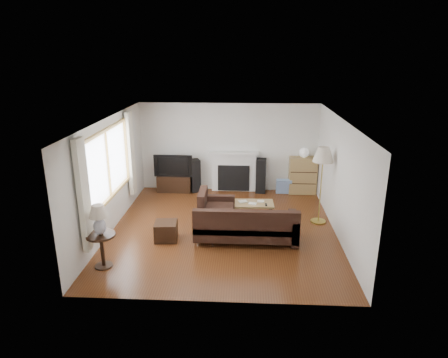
# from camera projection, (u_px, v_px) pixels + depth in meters

# --- Properties ---
(room) EXTENTS (5.10, 5.60, 2.54)m
(room) POSITION_uv_depth(u_px,v_px,m) (223.00, 177.00, 8.67)
(room) COLOR #562B13
(room) RESTS_ON ground
(window) EXTENTS (0.12, 2.74, 1.54)m
(window) POSITION_uv_depth(u_px,v_px,m) (108.00, 164.00, 8.52)
(window) COLOR olive
(window) RESTS_ON room
(curtain_near) EXTENTS (0.10, 0.35, 2.10)m
(curtain_near) POSITION_uv_depth(u_px,v_px,m) (84.00, 196.00, 7.12)
(curtain_near) COLOR white
(curtain_near) RESTS_ON room
(curtain_far) EXTENTS (0.10, 0.35, 2.10)m
(curtain_far) POSITION_uv_depth(u_px,v_px,m) (131.00, 154.00, 10.01)
(curtain_far) COLOR white
(curtain_far) RESTS_ON room
(fireplace) EXTENTS (1.40, 0.26, 1.15)m
(fireplace) POSITION_uv_depth(u_px,v_px,m) (234.00, 171.00, 11.38)
(fireplace) COLOR white
(fireplace) RESTS_ON room
(tv_stand) EXTENTS (0.96, 0.43, 0.48)m
(tv_stand) POSITION_uv_depth(u_px,v_px,m) (175.00, 183.00, 11.44)
(tv_stand) COLOR black
(tv_stand) RESTS_ON ground
(television) EXTENTS (1.08, 0.14, 0.62)m
(television) POSITION_uv_depth(u_px,v_px,m) (174.00, 165.00, 11.27)
(television) COLOR black
(television) RESTS_ON tv_stand
(speaker_left) EXTENTS (0.36, 0.39, 0.94)m
(speaker_left) POSITION_uv_depth(u_px,v_px,m) (195.00, 175.00, 11.36)
(speaker_left) COLOR black
(speaker_left) RESTS_ON ground
(speaker_right) EXTENTS (0.30, 0.35, 0.98)m
(speaker_right) POSITION_uv_depth(u_px,v_px,m) (261.00, 176.00, 11.28)
(speaker_right) COLOR black
(speaker_right) RESTS_ON ground
(bookshelf) EXTENTS (0.76, 0.36, 1.04)m
(bookshelf) POSITION_uv_depth(u_px,v_px,m) (303.00, 175.00, 11.19)
(bookshelf) COLOR #9C7D48
(bookshelf) RESTS_ON ground
(globe_lamp) EXTENTS (0.27, 0.27, 0.27)m
(globe_lamp) POSITION_uv_depth(u_px,v_px,m) (304.00, 153.00, 10.99)
(globe_lamp) COLOR white
(globe_lamp) RESTS_ON bookshelf
(sectional_sofa) EXTENTS (2.35, 1.72, 0.76)m
(sectional_sofa) POSITION_uv_depth(u_px,v_px,m) (246.00, 224.00, 8.41)
(sectional_sofa) COLOR black
(sectional_sofa) RESTS_ON ground
(coffee_table) EXTENTS (1.02, 0.58, 0.39)m
(coffee_table) POSITION_uv_depth(u_px,v_px,m) (252.00, 210.00, 9.61)
(coffee_table) COLOR olive
(coffee_table) RESTS_ON ground
(footstool) EXTENTS (0.51, 0.51, 0.40)m
(footstool) POSITION_uv_depth(u_px,v_px,m) (166.00, 231.00, 8.51)
(footstool) COLOR black
(footstool) RESTS_ON ground
(floor_lamp) EXTENTS (0.49, 0.49, 1.81)m
(floor_lamp) POSITION_uv_depth(u_px,v_px,m) (321.00, 186.00, 9.16)
(floor_lamp) COLOR #AD973C
(floor_lamp) RESTS_ON ground
(side_table) EXTENTS (0.53, 0.53, 0.67)m
(side_table) POSITION_uv_depth(u_px,v_px,m) (102.00, 251.00, 7.39)
(side_table) COLOR black
(side_table) RESTS_ON ground
(table_lamp) EXTENTS (0.35, 0.35, 0.57)m
(table_lamp) POSITION_uv_depth(u_px,v_px,m) (99.00, 220.00, 7.20)
(table_lamp) COLOR silver
(table_lamp) RESTS_ON side_table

